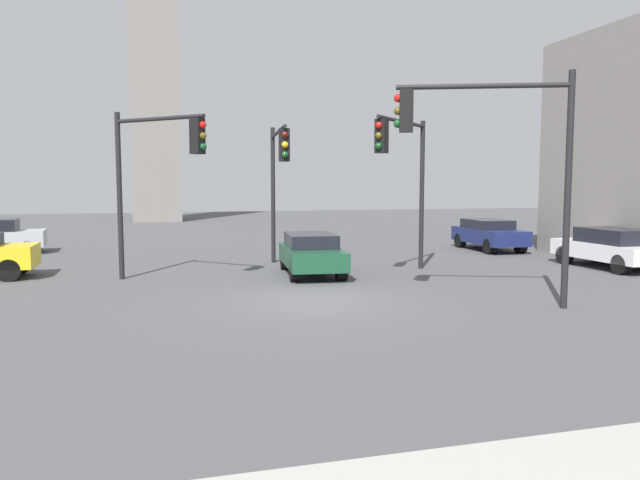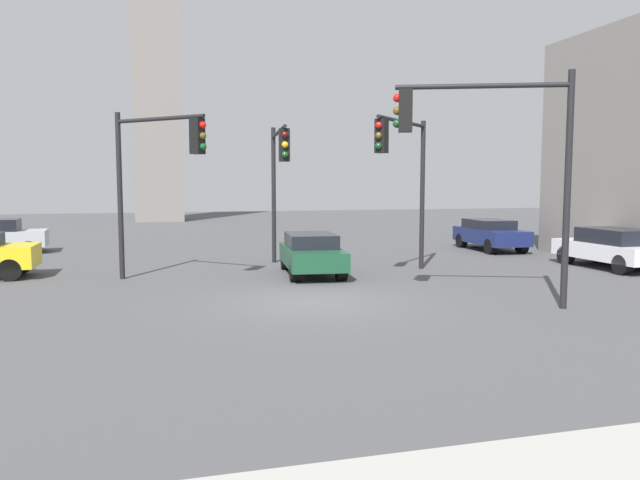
% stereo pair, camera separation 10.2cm
% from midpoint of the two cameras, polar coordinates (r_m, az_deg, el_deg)
% --- Properties ---
extents(ground_plane, '(98.87, 98.87, 0.00)m').
position_cam_midpoint_polar(ground_plane, '(15.23, -0.53, -5.85)').
color(ground_plane, '#4C4C4F').
extents(traffic_light_0, '(3.89, 1.66, 5.57)m').
position_cam_midpoint_polar(traffic_light_0, '(14.92, 15.81, 8.96)').
color(traffic_light_0, black).
rests_on(traffic_light_0, ground_plane).
extents(traffic_light_1, '(0.67, 4.32, 5.02)m').
position_cam_midpoint_polar(traffic_light_1, '(20.62, -3.79, 7.06)').
color(traffic_light_1, black).
rests_on(traffic_light_1, ground_plane).
extents(traffic_light_2, '(2.74, 2.64, 5.09)m').
position_cam_midpoint_polar(traffic_light_2, '(19.65, 8.03, 7.42)').
color(traffic_light_2, black).
rests_on(traffic_light_2, ground_plane).
extents(traffic_light_3, '(2.55, 2.46, 5.11)m').
position_cam_midpoint_polar(traffic_light_3, '(18.49, -14.98, 7.25)').
color(traffic_light_3, black).
rests_on(traffic_light_3, ground_plane).
extents(car_1, '(1.94, 4.14, 1.36)m').
position_cam_midpoint_polar(car_1, '(27.85, 15.86, 0.57)').
color(car_1, navy).
rests_on(car_1, ground_plane).
extents(car_3, '(1.78, 4.10, 1.41)m').
position_cam_midpoint_polar(car_3, '(23.35, 25.92, -0.63)').
color(car_3, silver).
rests_on(car_3, ground_plane).
extents(car_4, '(2.12, 4.10, 1.33)m').
position_cam_midpoint_polar(car_4, '(19.63, -0.65, -1.22)').
color(car_4, '#19472D').
rests_on(car_4, ground_plane).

